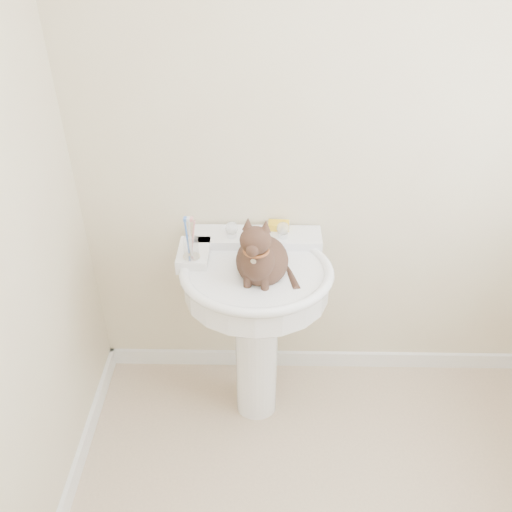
{
  "coord_description": "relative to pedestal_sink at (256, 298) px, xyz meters",
  "views": [
    {
      "loc": [
        -0.3,
        -0.94,
        2.13
      ],
      "look_at": [
        -0.33,
        0.79,
        0.91
      ],
      "focal_mm": 38.0,
      "sensor_mm": 36.0,
      "label": 1
    }
  ],
  "objects": [
    {
      "name": "wall_back",
      "position": [
        0.33,
        0.29,
        0.56
      ],
      "size": [
        2.2,
        0.0,
        2.5
      ],
      "primitive_type": null,
      "color": "beige",
      "rests_on": "ground"
    },
    {
      "name": "baseboard_back",
      "position": [
        0.33,
        0.28,
        -0.64
      ],
      "size": [
        2.2,
        0.02,
        0.09
      ],
      "primitive_type": "cube",
      "color": "white",
      "rests_on": "floor"
    },
    {
      "name": "faucet",
      "position": [
        0.0,
        0.16,
        0.23
      ],
      "size": [
        0.28,
        0.12,
        0.14
      ],
      "color": "silver",
      "rests_on": "pedestal_sink"
    },
    {
      "name": "soap_bar",
      "position": [
        0.09,
        0.25,
        0.2
      ],
      "size": [
        0.09,
        0.06,
        0.03
      ],
      "primitive_type": "cube",
      "rotation": [
        0.0,
        0.0,
        -0.04
      ],
      "color": "gold",
      "rests_on": "pedestal_sink"
    },
    {
      "name": "toothbrush_cup",
      "position": [
        -0.26,
        0.02,
        0.24
      ],
      "size": [
        0.07,
        0.07,
        0.19
      ],
      "rotation": [
        0.0,
        0.0,
        -0.12
      ],
      "color": "silver",
      "rests_on": "pedestal_sink"
    },
    {
      "name": "cat",
      "position": [
        0.02,
        -0.04,
        0.23
      ],
      "size": [
        0.23,
        0.29,
        0.42
      ],
      "rotation": [
        0.0,
        0.0,
        -0.21
      ],
      "color": "#492F24",
      "rests_on": "pedestal_sink"
    },
    {
      "name": "pedestal_sink",
      "position": [
        0.0,
        0.0,
        0.0
      ],
      "size": [
        0.64,
        0.62,
        0.87
      ],
      "color": "white",
      "rests_on": "floor"
    }
  ]
}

